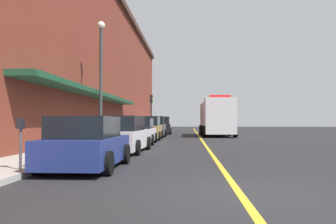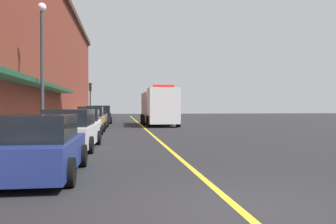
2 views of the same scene
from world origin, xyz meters
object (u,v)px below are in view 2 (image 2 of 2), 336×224
Objects in this scene: parked_car_0 at (39,148)px; parked_car_5 at (102,115)px; parking_meter_0 at (78,115)px; box_truck at (159,107)px; parked_car_3 at (91,119)px; parked_car_1 at (71,130)px; parked_car_2 at (85,124)px; traffic_light_near at (90,94)px; parked_car_4 at (97,117)px; street_lamp_left at (42,55)px.

parked_car_5 is (0.11, 28.12, 0.14)m from parked_car_0.
box_truck is at bearing 22.37° from parking_meter_0.
parked_car_3 is (-0.06, 16.69, 0.09)m from parked_car_0.
parked_car_2 is at bearing 2.50° from parked_car_1.
parked_car_3 is 8.60m from box_truck.
traffic_light_near reaches higher than parking_meter_0.
parked_car_0 is at bearing 178.52° from parked_car_4.
parked_car_3 reaches higher than parked_car_0.
parked_car_1 is 1.02× the size of parked_car_3.
parked_car_1 reaches higher than parked_car_2.
parked_car_1 is at bearing -0.02° from parked_car_0.
parking_meter_0 is at bearing -68.72° from box_truck.
parked_car_1 is 18.38m from box_truck.
traffic_light_near is (-1.32, 31.15, 2.43)m from parked_car_0.
parked_car_1 is 1.14× the size of parked_car_2.
box_truck reaches higher than parking_meter_0.
parked_car_5 is (0.17, 11.43, 0.05)m from parked_car_3.
parking_meter_0 is (-1.49, -7.90, 0.19)m from parked_car_5.
parked_car_2 is 5.30m from parked_car_3.
parked_car_5 reaches higher than parked_car_1.
parked_car_0 is 16.69m from parked_car_3.
box_truck is at bearing -49.30° from traffic_light_near.
parked_car_1 is 1.05× the size of parked_car_5.
parked_car_1 reaches higher than parking_meter_0.
parked_car_1 is 16.50m from parked_car_4.
parked_car_0 is 0.85× the size of parked_car_1.
parked_car_0 is 0.87× the size of parked_car_3.
parked_car_2 is (-0.04, 5.78, -0.03)m from parked_car_1.
parked_car_0 is at bearing -178.10° from parked_car_1.
parking_meter_0 is at bearing 19.95° from parked_car_3.
street_lamp_left is at bearing -91.77° from traffic_light_near.
street_lamp_left is at bearing 164.14° from parked_car_3.
parked_car_5 is at bearing -1.29° from parked_car_2.
parked_car_5 is 3.48× the size of parking_meter_0.
parked_car_0 is 20.28m from parking_meter_0.
parked_car_4 reaches higher than parking_meter_0.
traffic_light_near is at bearing -140.39° from box_truck.
traffic_light_near reaches higher than box_truck.
parking_meter_0 is at bearing 86.74° from street_lamp_left.
street_lamp_left is at bearing 129.70° from parked_car_2.
street_lamp_left is (-1.94, -12.40, 3.55)m from parked_car_4.
parked_car_2 is 3.20× the size of parking_meter_0.
traffic_light_near is at bearing 89.68° from parking_meter_0.
parked_car_5 is 0.55× the size of box_truck.
street_lamp_left is at bearing 169.50° from parked_car_4.
parked_car_0 is 5.61m from parked_car_1.
parked_car_3 is 1.07× the size of parked_car_4.
traffic_light_near is (0.06, 10.92, 2.10)m from parking_meter_0.
parked_car_1 is 5.83m from street_lamp_left.
street_lamp_left reaches higher than parked_car_3.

